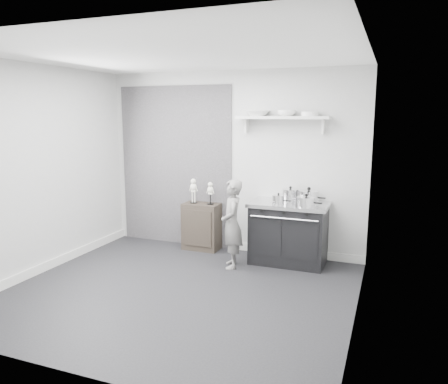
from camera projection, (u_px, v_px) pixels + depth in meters
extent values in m
plane|color=black|center=(179.00, 291.00, 5.16)|extent=(4.00, 4.00, 0.00)
cube|color=#AEAEAB|center=(232.00, 162.00, 6.58)|extent=(4.00, 0.02, 2.70)
cube|color=#AEAEAB|center=(66.00, 211.00, 3.27)|extent=(4.00, 0.02, 2.70)
cube|color=#AEAEAB|center=(39.00, 170.00, 5.64)|extent=(0.02, 3.60, 2.70)
cube|color=#AEAEAB|center=(362.00, 189.00, 4.21)|extent=(0.02, 3.60, 2.70)
cube|color=silver|center=(174.00, 54.00, 4.69)|extent=(4.00, 3.60, 0.02)
cube|color=black|center=(175.00, 166.00, 6.92)|extent=(1.90, 0.02, 2.50)
cube|color=silver|center=(294.00, 252.00, 6.43)|extent=(2.00, 0.03, 0.12)
cube|color=silver|center=(47.00, 266.00, 5.86)|extent=(0.03, 3.60, 0.12)
cube|color=silver|center=(283.00, 118.00, 6.06)|extent=(1.30, 0.26, 0.04)
cube|color=silver|center=(246.00, 126.00, 6.34)|extent=(0.03, 0.12, 0.20)
cube|color=silver|center=(323.00, 127.00, 5.95)|extent=(0.03, 0.12, 0.20)
cube|color=black|center=(289.00, 234.00, 6.10)|extent=(1.02, 0.61, 0.81)
cube|color=silver|center=(289.00, 204.00, 6.03)|extent=(1.08, 0.65, 0.05)
cube|color=black|center=(266.00, 237.00, 5.91)|extent=(0.43, 0.02, 0.53)
cube|color=black|center=(302.00, 241.00, 5.73)|extent=(0.43, 0.02, 0.53)
cylinder|color=silver|center=(283.00, 219.00, 5.74)|extent=(0.91, 0.02, 0.02)
cylinder|color=black|center=(262.00, 210.00, 5.85)|extent=(0.04, 0.03, 0.04)
cylinder|color=black|center=(284.00, 212.00, 5.74)|extent=(0.04, 0.03, 0.04)
cylinder|color=black|center=(307.00, 214.00, 5.63)|extent=(0.04, 0.03, 0.04)
cube|color=black|center=(202.00, 226.00, 6.73)|extent=(0.55, 0.32, 0.72)
imported|color=slate|center=(232.00, 224.00, 5.89)|extent=(0.43, 0.52, 1.21)
cylinder|color=silver|center=(290.00, 195.00, 6.13)|extent=(0.23, 0.23, 0.15)
cylinder|color=silver|center=(290.00, 190.00, 6.12)|extent=(0.23, 0.23, 0.02)
sphere|color=black|center=(290.00, 188.00, 6.11)|extent=(0.04, 0.04, 0.04)
cylinder|color=black|center=(301.00, 196.00, 6.08)|extent=(0.10, 0.02, 0.02)
cylinder|color=silver|center=(309.00, 197.00, 6.01)|extent=(0.28, 0.28, 0.15)
cylinder|color=silver|center=(309.00, 191.00, 6.00)|extent=(0.29, 0.29, 0.02)
sphere|color=black|center=(309.00, 189.00, 5.99)|extent=(0.05, 0.05, 0.05)
cylinder|color=black|center=(322.00, 198.00, 5.95)|extent=(0.10, 0.02, 0.02)
cylinder|color=silver|center=(306.00, 202.00, 5.74)|extent=(0.24, 0.24, 0.12)
cylinder|color=silver|center=(306.00, 197.00, 5.72)|extent=(0.25, 0.25, 0.01)
sphere|color=black|center=(306.00, 195.00, 5.72)|extent=(0.04, 0.04, 0.04)
cylinder|color=black|center=(318.00, 203.00, 5.68)|extent=(0.10, 0.02, 0.02)
cylinder|color=silver|center=(278.00, 200.00, 5.89)|extent=(0.16, 0.16, 0.11)
cylinder|color=silver|center=(278.00, 196.00, 5.88)|extent=(0.17, 0.17, 0.01)
sphere|color=black|center=(278.00, 194.00, 5.88)|extent=(0.03, 0.03, 0.03)
cylinder|color=black|center=(287.00, 201.00, 5.85)|extent=(0.10, 0.02, 0.02)
imported|color=white|center=(258.00, 113.00, 6.17)|extent=(0.33, 0.33, 0.08)
imported|color=white|center=(287.00, 113.00, 6.03)|extent=(0.25, 0.25, 0.08)
cylinder|color=white|center=(310.00, 114.00, 5.91)|extent=(0.24, 0.24, 0.06)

